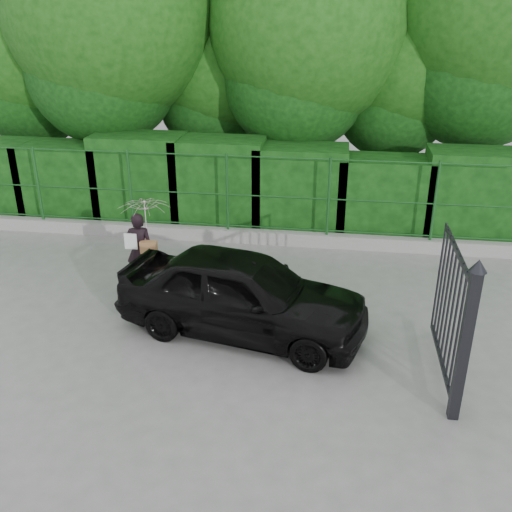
# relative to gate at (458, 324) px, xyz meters

# --- Properties ---
(ground) EXTENTS (80.00, 80.00, 0.00)m
(ground) POSITION_rel_gate_xyz_m (-4.60, 0.72, -1.19)
(ground) COLOR gray
(kerb) EXTENTS (14.00, 0.25, 0.30)m
(kerb) POSITION_rel_gate_xyz_m (-4.60, 5.22, -1.04)
(kerb) COLOR #9E9E99
(kerb) RESTS_ON ground
(fence) EXTENTS (14.13, 0.06, 1.80)m
(fence) POSITION_rel_gate_xyz_m (-4.38, 5.22, 0.01)
(fence) COLOR #17491C
(fence) RESTS_ON kerb
(hedge) EXTENTS (14.20, 1.20, 2.24)m
(hedge) POSITION_rel_gate_xyz_m (-4.57, 6.22, -0.15)
(hedge) COLOR black
(hedge) RESTS_ON ground
(trees) EXTENTS (17.10, 6.15, 8.08)m
(trees) POSITION_rel_gate_xyz_m (-3.46, 8.46, 3.43)
(trees) COLOR black
(trees) RESTS_ON ground
(gate) EXTENTS (0.22, 2.33, 2.36)m
(gate) POSITION_rel_gate_xyz_m (0.00, 0.00, 0.00)
(gate) COLOR black
(gate) RESTS_ON ground
(woman) EXTENTS (0.98, 1.00, 1.76)m
(woman) POSITION_rel_gate_xyz_m (-5.38, 2.86, -0.02)
(woman) COLOR black
(woman) RESTS_ON ground
(car) EXTENTS (4.48, 2.52, 1.44)m
(car) POSITION_rel_gate_xyz_m (-3.20, 1.32, -0.47)
(car) COLOR black
(car) RESTS_ON ground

